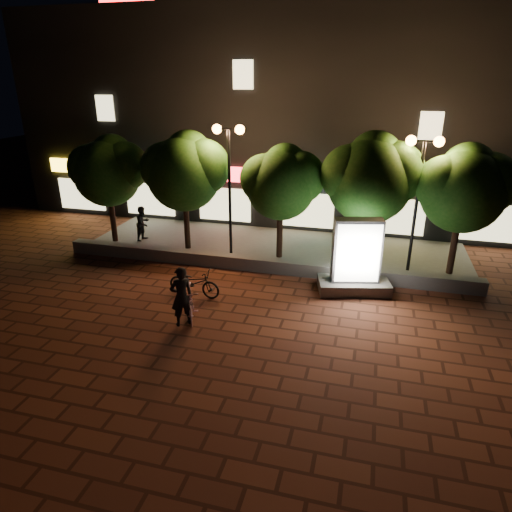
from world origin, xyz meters
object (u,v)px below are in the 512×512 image
(tree_mid, at_px, (282,180))
(tree_right, at_px, (372,176))
(rider, at_px, (181,296))
(tree_far_right, at_px, (465,186))
(street_lamp_left, at_px, (229,158))
(street_lamp_right, at_px, (421,170))
(scooter_parked, at_px, (194,282))
(ad_kiosk, at_px, (356,263))
(tree_left, at_px, (185,169))
(scooter_pink, at_px, (190,302))
(pedestrian, at_px, (143,223))
(tree_far_left, at_px, (109,169))

(tree_mid, relative_size, tree_right, 0.89)
(rider, bearing_deg, tree_far_right, 174.98)
(tree_far_right, distance_m, street_lamp_left, 8.58)
(street_lamp_right, height_order, scooter_parked, street_lamp_right)
(tree_far_right, bearing_deg, tree_mid, -180.00)
(tree_mid, relative_size, street_lamp_right, 0.90)
(street_lamp_right, distance_m, scooter_parked, 8.73)
(tree_far_right, relative_size, ad_kiosk, 1.82)
(ad_kiosk, height_order, scooter_parked, ad_kiosk)
(tree_left, height_order, scooter_parked, tree_left)
(tree_mid, height_order, street_lamp_right, street_lamp_right)
(tree_mid, relative_size, scooter_pink, 2.59)
(tree_left, height_order, street_lamp_left, street_lamp_left)
(street_lamp_right, bearing_deg, ad_kiosk, -131.94)
(tree_left, xyz_separation_m, street_lamp_right, (8.95, -0.26, 0.45))
(scooter_pink, relative_size, pedestrian, 1.12)
(scooter_pink, height_order, scooter_parked, scooter_pink)
(tree_far_left, xyz_separation_m, ad_kiosk, (10.56, -2.36, -2.24))
(tree_mid, height_order, rider, tree_mid)
(tree_left, distance_m, scooter_parked, 5.39)
(tree_right, distance_m, street_lamp_right, 1.70)
(tree_mid, distance_m, scooter_parked, 5.36)
(tree_far_left, bearing_deg, pedestrian, 18.64)
(scooter_parked, relative_size, pedestrian, 1.20)
(tree_far_left, relative_size, pedestrian, 2.98)
(tree_far_left, height_order, street_lamp_left, street_lamp_left)
(street_lamp_left, relative_size, scooter_pink, 2.98)
(street_lamp_left, distance_m, scooter_parked, 5.22)
(tree_mid, distance_m, street_lamp_left, 2.22)
(tree_right, relative_size, rider, 2.72)
(street_lamp_right, bearing_deg, street_lamp_left, 180.00)
(street_lamp_left, bearing_deg, scooter_parked, -90.93)
(street_lamp_left, bearing_deg, street_lamp_right, 0.00)
(tree_far_right, distance_m, scooter_parked, 9.97)
(tree_far_left, relative_size, street_lamp_left, 0.89)
(tree_left, distance_m, tree_far_right, 10.50)
(tree_mid, relative_size, street_lamp_left, 0.87)
(tree_far_right, xyz_separation_m, scooter_pink, (-8.16, -5.52, -2.85))
(tree_mid, height_order, pedestrian, tree_mid)
(ad_kiosk, height_order, rider, ad_kiosk)
(tree_mid, xyz_separation_m, tree_right, (3.31, 0.00, 0.35))
(street_lamp_right, bearing_deg, tree_mid, 176.96)
(scooter_pink, xyz_separation_m, scooter_parked, (-0.45, 1.42, -0.03))
(ad_kiosk, relative_size, rider, 1.40)
(street_lamp_left, bearing_deg, tree_mid, 7.31)
(street_lamp_left, xyz_separation_m, rider, (0.32, -5.70, -3.10))
(scooter_pink, bearing_deg, tree_left, 88.82)
(tree_mid, bearing_deg, pedestrian, 176.51)
(ad_kiosk, xyz_separation_m, rider, (-4.79, -3.60, -0.12))
(scooter_pink, height_order, rider, rider)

